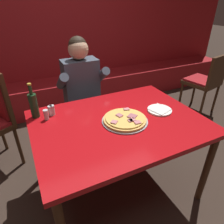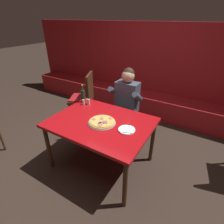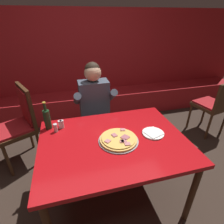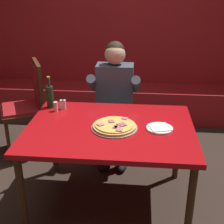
% 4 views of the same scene
% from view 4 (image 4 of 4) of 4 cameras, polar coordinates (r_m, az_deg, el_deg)
% --- Properties ---
extents(ground_plane, '(24.00, 24.00, 0.00)m').
position_cam_4_polar(ground_plane, '(2.91, -0.32, -16.15)').
color(ground_plane, '#33261E').
extents(booth_wall_panel, '(6.80, 0.16, 1.90)m').
position_cam_4_polar(booth_wall_panel, '(4.51, 2.45, 11.78)').
color(booth_wall_panel, '#A3191E').
rests_on(booth_wall_panel, ground_plane).
extents(booth_bench, '(6.46, 0.48, 0.46)m').
position_cam_4_polar(booth_bench, '(4.41, 2.06, 1.73)').
color(booth_bench, '#A3191E').
rests_on(booth_bench, ground_plane).
extents(main_dining_table, '(1.34, 1.00, 0.75)m').
position_cam_4_polar(main_dining_table, '(2.53, -0.36, -4.18)').
color(main_dining_table, '#422816').
rests_on(main_dining_table, ground_plane).
extents(pizza, '(0.36, 0.36, 0.05)m').
position_cam_4_polar(pizza, '(2.46, 0.46, -2.62)').
color(pizza, '#9E9EA3').
rests_on(pizza, main_dining_table).
extents(plate_white_paper, '(0.21, 0.21, 0.02)m').
position_cam_4_polar(plate_white_paper, '(2.48, 8.69, -2.93)').
color(plate_white_paper, white).
rests_on(plate_white_paper, main_dining_table).
extents(beer_bottle, '(0.07, 0.07, 0.29)m').
position_cam_4_polar(beer_bottle, '(2.89, -11.30, 2.91)').
color(beer_bottle, '#19381E').
rests_on(beer_bottle, main_dining_table).
extents(shaker_black_pepper, '(0.04, 0.04, 0.09)m').
position_cam_4_polar(shaker_black_pepper, '(2.85, -8.78, 1.30)').
color(shaker_black_pepper, silver).
rests_on(shaker_black_pepper, main_dining_table).
extents(shaker_parmesan, '(0.04, 0.04, 0.09)m').
position_cam_4_polar(shaker_parmesan, '(2.85, -9.13, 1.29)').
color(shaker_parmesan, silver).
rests_on(shaker_parmesan, main_dining_table).
extents(shaker_oregano, '(0.04, 0.04, 0.09)m').
position_cam_4_polar(shaker_oregano, '(2.82, -10.25, 0.92)').
color(shaker_oregano, silver).
rests_on(shaker_oregano, main_dining_table).
extents(diner_seated_blue_shirt, '(0.53, 0.53, 1.27)m').
position_cam_4_polar(diner_seated_blue_shirt, '(3.22, 0.39, 2.54)').
color(diner_seated_blue_shirt, black).
rests_on(diner_seated_blue_shirt, ground_plane).
extents(dining_chair_far_left, '(0.59, 0.59, 1.04)m').
position_cam_4_polar(dining_chair_far_left, '(3.55, -14.93, 1.89)').
color(dining_chair_far_left, '#422816').
rests_on(dining_chair_far_left, ground_plane).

